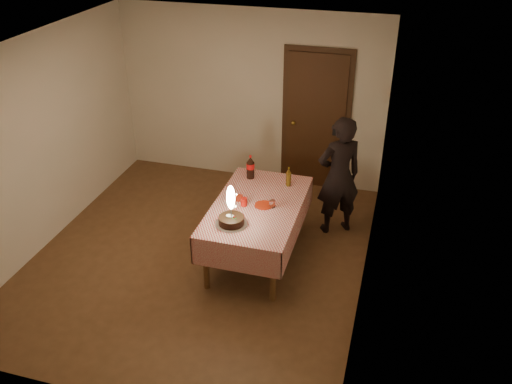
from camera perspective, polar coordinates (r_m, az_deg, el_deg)
ground at (r=6.86m, az=-5.89°, el=-6.70°), size 4.00×4.50×0.01m
room_shell at (r=6.08m, az=-6.14°, el=6.29°), size 4.04×4.54×2.62m
dining_table at (r=6.46m, az=0.12°, el=-2.10°), size 1.02×1.72×0.75m
birthday_cake at (r=6.00m, az=-2.62°, el=-2.45°), size 0.36×0.36×0.49m
red_plate at (r=6.39m, az=0.83°, el=-1.40°), size 0.22×0.22×0.01m
red_cup at (r=6.37m, az=-1.28°, el=-1.04°), size 0.08×0.08×0.10m
clear_cup at (r=6.34m, az=1.72°, el=-1.24°), size 0.07×0.07×0.09m
napkin_stack at (r=6.54m, az=-2.19°, el=-0.56°), size 0.15×0.15×0.02m
cola_bottle at (r=6.92m, az=-0.59°, el=2.63°), size 0.10×0.10×0.32m
amber_bottle_right at (r=6.77m, az=3.45°, el=1.58°), size 0.06×0.06×0.26m
photographer at (r=6.99m, az=8.71°, el=1.68°), size 0.70×0.64×1.61m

